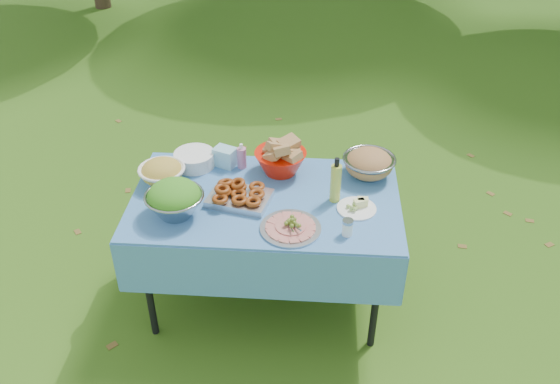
# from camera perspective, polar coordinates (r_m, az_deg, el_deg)

# --- Properties ---
(ground) EXTENTS (80.00, 80.00, 0.00)m
(ground) POSITION_cam_1_polar(r_m,az_deg,el_deg) (3.73, -1.27, -10.14)
(ground) COLOR #1B3E0B
(ground) RESTS_ON ground
(picnic_table) EXTENTS (1.46, 0.86, 0.76)m
(picnic_table) POSITION_cam_1_polar(r_m,az_deg,el_deg) (3.47, -1.35, -5.70)
(picnic_table) COLOR #7FD0F4
(picnic_table) RESTS_ON ground
(salad_bowl) EXTENTS (0.35, 0.35, 0.20)m
(salad_bowl) POSITION_cam_1_polar(r_m,az_deg,el_deg) (3.10, -10.13, -0.66)
(salad_bowl) COLOR #93979C
(salad_bowl) RESTS_ON picnic_table
(pasta_bowl_white) EXTENTS (0.32, 0.32, 0.14)m
(pasta_bowl_white) POSITION_cam_1_polar(r_m,az_deg,el_deg) (3.38, -11.30, 1.91)
(pasta_bowl_white) COLOR white
(pasta_bowl_white) RESTS_ON picnic_table
(plate_stack) EXTENTS (0.25, 0.25, 0.09)m
(plate_stack) POSITION_cam_1_polar(r_m,az_deg,el_deg) (3.52, -8.24, 3.15)
(plate_stack) COLOR white
(plate_stack) RESTS_ON picnic_table
(wipes_box) EXTENTS (0.15, 0.13, 0.11)m
(wipes_box) POSITION_cam_1_polar(r_m,az_deg,el_deg) (3.49, -5.30, 3.39)
(wipes_box) COLOR #9AD9EB
(wipes_box) RESTS_ON picnic_table
(sanitizer_bottle) EXTENTS (0.06, 0.06, 0.16)m
(sanitizer_bottle) POSITION_cam_1_polar(r_m,az_deg,el_deg) (3.46, -3.71, 3.50)
(sanitizer_bottle) COLOR #CB79A3
(sanitizer_bottle) RESTS_ON picnic_table
(bread_bowl) EXTENTS (0.37, 0.37, 0.20)m
(bread_bowl) POSITION_cam_1_polar(r_m,az_deg,el_deg) (3.40, 0.04, 3.39)
(bread_bowl) COLOR red
(bread_bowl) RESTS_ON picnic_table
(pasta_bowl_steel) EXTENTS (0.31, 0.31, 0.16)m
(pasta_bowl_steel) POSITION_cam_1_polar(r_m,az_deg,el_deg) (3.41, 8.56, 2.75)
(pasta_bowl_steel) COLOR #93979C
(pasta_bowl_steel) RESTS_ON picnic_table
(fried_tray) EXTENTS (0.37, 0.30, 0.08)m
(fried_tray) POSITION_cam_1_polar(r_m,az_deg,el_deg) (3.19, -3.93, -0.34)
(fried_tray) COLOR #BCBBC0
(fried_tray) RESTS_ON picnic_table
(charcuterie_platter) EXTENTS (0.41, 0.41, 0.07)m
(charcuterie_platter) POSITION_cam_1_polar(r_m,az_deg,el_deg) (2.99, 1.02, -3.05)
(charcuterie_platter) COLOR #AEAFB6
(charcuterie_platter) RESTS_ON picnic_table
(oil_bottle) EXTENTS (0.07, 0.07, 0.26)m
(oil_bottle) POSITION_cam_1_polar(r_m,az_deg,el_deg) (3.15, 5.39, 1.18)
(oil_bottle) COLOR #B6C842
(oil_bottle) RESTS_ON picnic_table
(cheese_plate) EXTENTS (0.22, 0.22, 0.06)m
(cheese_plate) POSITION_cam_1_polar(r_m,az_deg,el_deg) (3.16, 7.41, -1.24)
(cheese_plate) COLOR white
(cheese_plate) RESTS_ON picnic_table
(shaker) EXTENTS (0.06, 0.06, 0.09)m
(shaker) POSITION_cam_1_polar(r_m,az_deg,el_deg) (2.97, 6.51, -3.41)
(shaker) COLOR white
(shaker) RESTS_ON picnic_table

